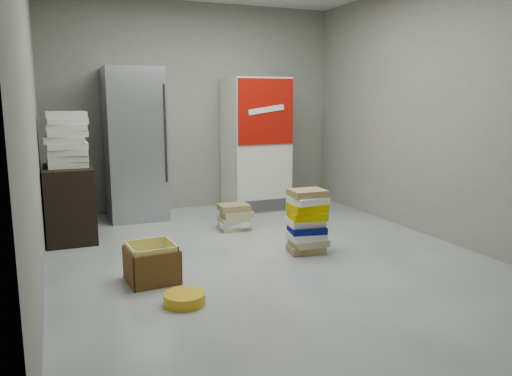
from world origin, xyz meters
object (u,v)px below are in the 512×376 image
object	(u,v)px
cardboard_box	(152,266)
phonebook_stack_main	(307,222)
steel_fridge	(135,144)
coke_cooler	(256,144)
wood_shelf	(70,203)

from	to	relation	value
cardboard_box	phonebook_stack_main	bearing A→B (deg)	3.02
steel_fridge	cardboard_box	size ratio (longest dim) A/B	4.40
steel_fridge	phonebook_stack_main	world-z (taller)	steel_fridge
coke_cooler	phonebook_stack_main	bearing A→B (deg)	-98.70
coke_cooler	wood_shelf	bearing A→B (deg)	-163.72
phonebook_stack_main	cardboard_box	bearing A→B (deg)	-170.37
coke_cooler	cardboard_box	bearing A→B (deg)	-128.96
wood_shelf	coke_cooler	bearing A→B (deg)	16.28
coke_cooler	cardboard_box	distance (m)	3.13
steel_fridge	wood_shelf	bearing A→B (deg)	-138.69
steel_fridge	cardboard_box	world-z (taller)	steel_fridge
wood_shelf	phonebook_stack_main	xyz separation A→B (m)	(2.15, -1.43, -0.08)
steel_fridge	phonebook_stack_main	bearing A→B (deg)	-58.50
wood_shelf	phonebook_stack_main	size ratio (longest dim) A/B	1.26
phonebook_stack_main	cardboard_box	size ratio (longest dim) A/B	1.48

